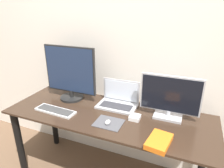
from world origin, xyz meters
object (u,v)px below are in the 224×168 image
object	(u,v)px
mouse	(108,122)
keyboard	(55,111)
laptop	(119,99)
monitor_right	(170,98)
power_brick	(135,117)
book	(159,141)
monitor_left	(70,74)

from	to	relation	value
mouse	keyboard	bearing A→B (deg)	179.08
laptop	keyboard	xyz separation A→B (m)	(-0.45, -0.32, -0.05)
monitor_right	power_brick	xyz separation A→B (m)	(-0.24, -0.14, -0.16)
keyboard	book	world-z (taller)	book
monitor_left	power_brick	size ratio (longest dim) A/B	6.07
monitor_left	keyboard	distance (m)	0.37
monitor_right	book	world-z (taller)	monitor_right
book	monitor_left	bearing A→B (deg)	157.95
keyboard	power_brick	bearing A→B (deg)	12.16
monitor_left	keyboard	size ratio (longest dim) A/B	1.40
laptop	book	xyz separation A→B (m)	(0.44, -0.41, -0.04)
book	monitor_right	bearing A→B (deg)	89.14
monitor_right	laptop	bearing A→B (deg)	174.68
laptop	mouse	bearing A→B (deg)	-83.41
mouse	monitor_right	bearing A→B (deg)	35.28
laptop	keyboard	distance (m)	0.56
monitor_right	mouse	distance (m)	0.52
power_brick	book	bearing A→B (deg)	-44.87
monitor_right	power_brick	world-z (taller)	monitor_right
power_brick	laptop	bearing A→B (deg)	139.22
monitor_left	keyboard	xyz separation A→B (m)	(0.01, -0.28, -0.24)
mouse	power_brick	xyz separation A→B (m)	(0.17, 0.15, -0.00)
monitor_right	book	bearing A→B (deg)	-90.86
monitor_left	laptop	xyz separation A→B (m)	(0.47, 0.04, -0.20)
laptop	monitor_right	bearing A→B (deg)	-5.32
monitor_left	monitor_right	world-z (taller)	monitor_left
laptop	power_brick	bearing A→B (deg)	-40.78
monitor_right	laptop	distance (m)	0.46
monitor_left	book	world-z (taller)	monitor_left
keyboard	power_brick	size ratio (longest dim) A/B	4.33
book	mouse	bearing A→B (deg)	168.66
monitor_left	book	bearing A→B (deg)	-22.05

